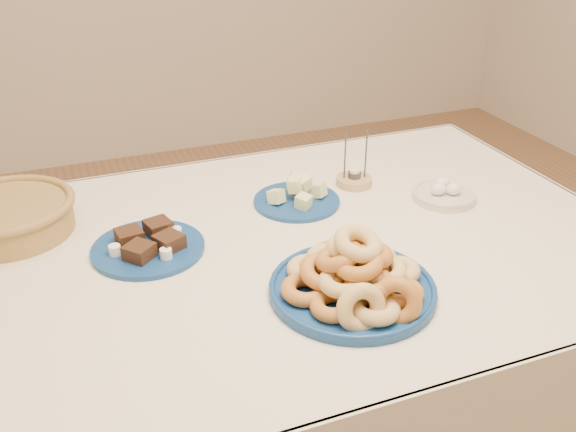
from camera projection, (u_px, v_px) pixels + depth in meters
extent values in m
cylinder|color=brown|center=(0.00, 341.00, 1.82)|extent=(0.06, 0.06, 0.72)
cylinder|color=brown|center=(426.00, 248.00, 2.26)|extent=(0.06, 0.06, 0.72)
cube|color=white|center=(280.00, 247.00, 1.53)|extent=(1.70, 1.10, 0.02)
cube|color=white|center=(220.00, 200.00, 2.04)|extent=(1.70, 0.01, 0.28)
cube|color=white|center=(553.00, 231.00, 1.87)|extent=(0.01, 1.10, 0.28)
cylinder|color=navy|center=(352.00, 290.00, 1.34)|extent=(0.41, 0.41, 0.02)
torus|color=navy|center=(352.00, 286.00, 1.34)|extent=(0.41, 0.41, 0.01)
torus|color=tan|center=(396.00, 272.00, 1.36)|extent=(0.14, 0.14, 0.04)
torus|color=#975922|center=(369.00, 258.00, 1.41)|extent=(0.12, 0.12, 0.03)
torus|color=#975922|center=(333.00, 255.00, 1.42)|extent=(0.12, 0.12, 0.04)
torus|color=tan|center=(310.00, 269.00, 1.37)|extent=(0.13, 0.13, 0.03)
torus|color=#975922|center=(305.00, 289.00, 1.30)|extent=(0.11, 0.12, 0.04)
torus|color=#975922|center=(335.00, 305.00, 1.25)|extent=(0.13, 0.13, 0.04)
torus|color=tan|center=(375.00, 309.00, 1.24)|extent=(0.14, 0.14, 0.04)
torus|color=#975922|center=(399.00, 292.00, 1.29)|extent=(0.11, 0.11, 0.03)
torus|color=tan|center=(374.00, 258.00, 1.35)|extent=(0.12, 0.13, 0.05)
torus|color=#975922|center=(351.00, 251.00, 1.38)|extent=(0.14, 0.14, 0.04)
torus|color=tan|center=(329.00, 258.00, 1.35)|extent=(0.14, 0.14, 0.04)
torus|color=#975922|center=(324.00, 272.00, 1.30)|extent=(0.12, 0.12, 0.06)
torus|color=tan|center=(343.00, 282.00, 1.27)|extent=(0.13, 0.13, 0.03)
torus|color=#975922|center=(369.00, 283.00, 1.27)|extent=(0.14, 0.14, 0.04)
torus|color=tan|center=(382.00, 271.00, 1.30)|extent=(0.14, 0.14, 0.04)
torus|color=#975922|center=(369.00, 254.00, 1.31)|extent=(0.12, 0.12, 0.05)
torus|color=tan|center=(350.00, 247.00, 1.33)|extent=(0.14, 0.14, 0.03)
torus|color=#975922|center=(339.00, 257.00, 1.30)|extent=(0.15, 0.15, 0.07)
torus|color=#975922|center=(358.00, 263.00, 1.27)|extent=(0.13, 0.13, 0.05)
torus|color=tan|center=(358.00, 243.00, 1.29)|extent=(0.14, 0.14, 0.06)
torus|color=tan|center=(361.00, 308.00, 1.22)|extent=(0.10, 0.06, 0.11)
torus|color=#975922|center=(396.00, 302.00, 1.24)|extent=(0.12, 0.11, 0.11)
cylinder|color=navy|center=(297.00, 201.00, 1.71)|extent=(0.29, 0.29, 0.01)
cube|color=#D6E691|center=(298.00, 181.00, 1.71)|extent=(0.04, 0.05, 0.05)
cube|color=#D6E691|center=(296.00, 184.00, 1.69)|extent=(0.05, 0.05, 0.04)
cube|color=#D6E691|center=(318.00, 190.00, 1.72)|extent=(0.05, 0.06, 0.04)
cube|color=#D6E691|center=(304.00, 202.00, 1.66)|extent=(0.05, 0.05, 0.04)
cube|color=#D6E691|center=(276.00, 196.00, 1.68)|extent=(0.05, 0.06, 0.05)
cube|color=#D6E691|center=(296.00, 184.00, 1.69)|extent=(0.05, 0.05, 0.04)
cube|color=#D6E691|center=(303.00, 183.00, 1.70)|extent=(0.05, 0.05, 0.04)
cube|color=#D6E691|center=(306.00, 189.00, 1.72)|extent=(0.04, 0.04, 0.04)
cube|color=#D6E691|center=(301.00, 182.00, 1.70)|extent=(0.05, 0.05, 0.04)
cube|color=#D6E691|center=(296.00, 185.00, 1.68)|extent=(0.05, 0.05, 0.04)
cylinder|color=navy|center=(148.00, 248.00, 1.50)|extent=(0.35, 0.35, 0.01)
cube|color=black|center=(139.00, 252.00, 1.44)|extent=(0.08, 0.08, 0.03)
cube|color=black|center=(169.00, 241.00, 1.48)|extent=(0.08, 0.08, 0.03)
cube|color=black|center=(129.00, 237.00, 1.50)|extent=(0.07, 0.07, 0.03)
cube|color=black|center=(158.00, 227.00, 1.54)|extent=(0.07, 0.07, 0.03)
cylinder|color=white|center=(115.00, 250.00, 1.46)|extent=(0.04, 0.04, 0.02)
cylinder|color=white|center=(166.00, 254.00, 1.44)|extent=(0.04, 0.04, 0.02)
cylinder|color=white|center=(176.00, 232.00, 1.53)|extent=(0.04, 0.04, 0.02)
cylinder|color=brown|center=(9.00, 219.00, 1.56)|extent=(0.36, 0.36, 0.07)
torus|color=brown|center=(5.00, 205.00, 1.54)|extent=(0.39, 0.39, 0.02)
cylinder|color=tan|center=(354.00, 181.00, 1.81)|extent=(0.13, 0.13, 0.02)
cylinder|color=#45454B|center=(354.00, 175.00, 1.80)|extent=(0.05, 0.05, 0.02)
cylinder|color=white|center=(355.00, 171.00, 1.80)|extent=(0.04, 0.04, 0.01)
cylinder|color=#45454B|center=(345.00, 154.00, 1.77)|extent=(0.01, 0.01, 0.15)
cylinder|color=#45454B|center=(366.00, 153.00, 1.77)|extent=(0.01, 0.01, 0.15)
cylinder|color=beige|center=(444.00, 196.00, 1.73)|extent=(0.18, 0.18, 0.02)
torus|color=beige|center=(444.00, 193.00, 1.72)|extent=(0.19, 0.19, 0.01)
ellipsoid|color=white|center=(439.00, 189.00, 1.70)|extent=(0.05, 0.04, 0.03)
ellipsoid|color=white|center=(454.00, 189.00, 1.70)|extent=(0.05, 0.04, 0.03)
ellipsoid|color=white|center=(443.00, 183.00, 1.73)|extent=(0.05, 0.04, 0.03)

